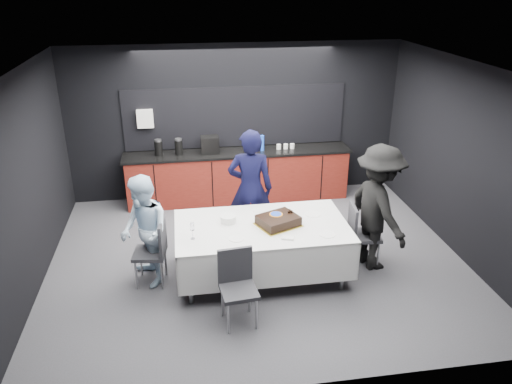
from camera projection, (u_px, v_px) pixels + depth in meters
The scene contains 18 objects.
ground at pixel (257, 260), 7.38m from camera, with size 6.00×6.00×0.00m, color #46464B.
room_shell at pixel (257, 139), 6.63m from camera, with size 6.04×5.04×2.82m.
kitchenette at pixel (237, 171), 9.16m from camera, with size 4.10×0.64×2.05m.
party_table at pixel (262, 234), 6.76m from camera, with size 2.32×1.32×0.78m.
cake_assembly at pixel (278, 221), 6.68m from camera, with size 0.67×0.61×0.17m.
plate_stack at pixel (228, 219), 6.76m from camera, with size 0.21×0.21×0.10m, color white.
loose_plate_near at pixel (236, 238), 6.36m from camera, with size 0.20×0.20×0.01m, color white.
loose_plate_right_a at pixel (313, 214), 7.00m from camera, with size 0.22×0.22×0.01m, color white.
loose_plate_right_b at pixel (327, 234), 6.46m from camera, with size 0.21×0.21×0.01m, color white.
loose_plate_far at pixel (258, 210), 7.13m from camera, with size 0.18×0.18×0.01m, color white.
fork_pile at pixel (288, 238), 6.36m from camera, with size 0.16×0.10×0.02m, color white.
champagne_flute at pixel (192, 228), 6.30m from camera, with size 0.06×0.06×0.22m.
chair_left at pixel (155, 248), 6.64m from camera, with size 0.47×0.47×0.92m.
chair_right at pixel (360, 230), 7.08m from camera, with size 0.46×0.46×0.92m.
chair_near at pixel (237, 281), 5.91m from camera, with size 0.46×0.46×0.92m.
person_center at pixel (250, 189), 7.47m from camera, with size 0.67×0.44×1.85m, color black.
person_left at pixel (144, 232), 6.55m from camera, with size 0.75×0.58×1.54m, color #C5E0F8.
person_right at pixel (378, 208), 6.90m from camera, with size 1.17×0.67×1.81m, color black.
Camera 1 is at (-1.00, -6.27, 3.89)m, focal length 35.00 mm.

